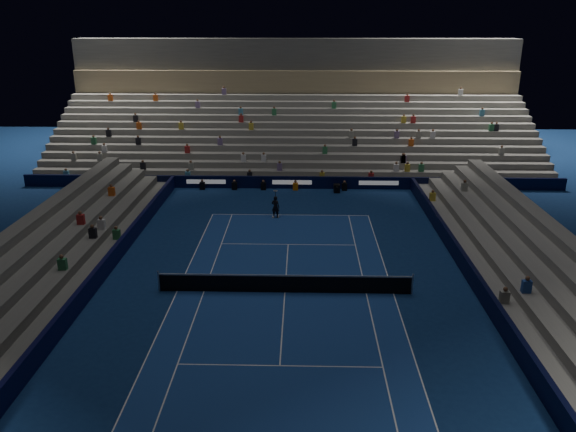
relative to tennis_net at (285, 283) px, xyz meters
The scene contains 11 objects.
ground 0.50m from the tennis_net, ahead, with size 90.00×90.00×0.00m, color navy.
court_surface 0.50m from the tennis_net, ahead, with size 10.97×23.77×0.01m, color navy.
sponsor_barrier_far 18.50m from the tennis_net, 90.00° to the left, with size 44.00×0.25×1.00m, color black.
sponsor_barrier_east 9.70m from the tennis_net, ahead, with size 0.25×37.00×1.00m, color black.
sponsor_barrier_west 9.70m from the tennis_net, behind, with size 0.25×37.00×1.00m, color #080932.
grandstand_main 28.05m from the tennis_net, 90.00° to the left, with size 44.00×15.20×11.20m.
grandstand_east 13.17m from the tennis_net, ahead, with size 5.00×37.00×2.50m.
grandstand_west 13.17m from the tennis_net, behind, with size 5.00×37.00×2.50m.
tennis_net is the anchor object (origin of this frame).
tennis_player 11.39m from the tennis_net, 95.07° to the left, with size 0.57×0.37×1.57m, color black.
broadcast_camera 17.85m from the tennis_net, 78.45° to the left, with size 0.51×0.96×0.65m.
Camera 1 is at (0.84, -25.70, 13.16)m, focal length 35.27 mm.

